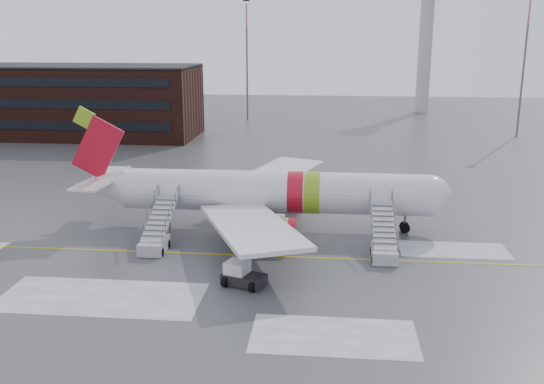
# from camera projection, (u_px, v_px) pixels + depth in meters

# --- Properties ---
(ground) EXTENTS (260.00, 260.00, 0.00)m
(ground) POSITION_uv_depth(u_px,v_px,m) (214.00, 250.00, 50.85)
(ground) COLOR #494C4F
(ground) RESTS_ON ground
(airliner) EXTENTS (35.03, 32.97, 11.18)m
(airliner) POSITION_uv_depth(u_px,v_px,m) (264.00, 192.00, 55.83)
(airliner) COLOR silver
(airliner) RESTS_ON ground
(airstair_fwd) EXTENTS (2.05, 7.70, 3.48)m
(airstair_fwd) POSITION_uv_depth(u_px,v_px,m) (384.00, 244.00, 49.14)
(airstair_fwd) COLOR #A8ABB0
(airstair_fwd) RESTS_ON ground
(airstair_aft) EXTENTS (2.05, 7.70, 3.48)m
(airstair_aft) POSITION_uv_depth(u_px,v_px,m) (156.00, 237.00, 50.94)
(airstair_aft) COLOR #A2A5A9
(airstair_aft) RESTS_ON ground
(pushback_tug) EXTENTS (3.43, 3.01, 1.75)m
(pushback_tug) POSITION_uv_depth(u_px,v_px,m) (242.00, 275.00, 43.64)
(pushback_tug) COLOR black
(pushback_tug) RESTS_ON ground
(terminal_building) EXTENTS (62.00, 16.11, 12.30)m
(terminal_building) POSITION_uv_depth(u_px,v_px,m) (21.00, 100.00, 106.46)
(terminal_building) COLOR #3F1E16
(terminal_building) RESTS_ON ground
(control_tower) EXTENTS (6.40, 6.40, 30.00)m
(control_tower) POSITION_uv_depth(u_px,v_px,m) (426.00, 28.00, 134.60)
(control_tower) COLOR #B2B5BA
(control_tower) RESTS_ON ground
(light_mast_far_ne) EXTENTS (1.20, 1.20, 24.25)m
(light_mast_far_ne) POSITION_uv_depth(u_px,v_px,m) (525.00, 56.00, 102.96)
(light_mast_far_ne) COLOR #595B60
(light_mast_far_ne) RESTS_ON ground
(light_mast_far_n) EXTENTS (1.20, 1.20, 24.25)m
(light_mast_far_n) POSITION_uv_depth(u_px,v_px,m) (247.00, 52.00, 123.13)
(light_mast_far_n) COLOR #595B60
(light_mast_far_n) RESTS_ON ground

